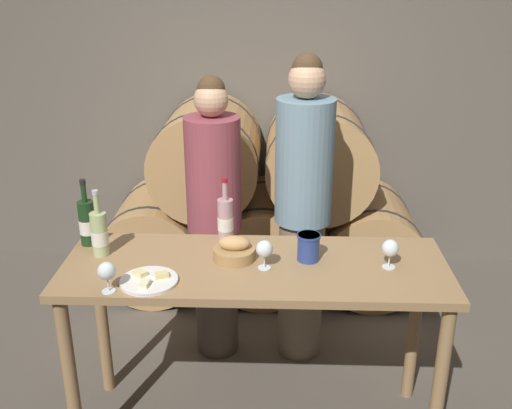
{
  "coord_description": "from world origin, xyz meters",
  "views": [
    {
      "loc": [
        0.09,
        -2.49,
        2.25
      ],
      "look_at": [
        0.0,
        0.13,
        1.2
      ],
      "focal_mm": 42.0,
      "sensor_mm": 36.0,
      "label": 1
    }
  ],
  "objects_px": {
    "person_left": "(214,220)",
    "wine_glass_center": "(390,249)",
    "blue_crock": "(308,246)",
    "bread_basket": "(234,251)",
    "wine_bottle_white": "(99,234)",
    "wine_glass_far_left": "(107,272)",
    "wine_bottle_rose": "(225,219)",
    "wine_glass_left": "(264,249)",
    "tasting_table": "(255,289)",
    "person_right": "(303,211)",
    "wine_bottle_red": "(87,222)",
    "cheese_plate": "(149,280)"
  },
  "relations": [
    {
      "from": "blue_crock",
      "to": "wine_bottle_white",
      "type": "bearing_deg",
      "value": 178.88
    },
    {
      "from": "wine_bottle_white",
      "to": "wine_bottle_rose",
      "type": "xyz_separation_m",
      "value": [
        0.59,
        0.19,
        0.0
      ]
    },
    {
      "from": "tasting_table",
      "to": "person_left",
      "type": "distance_m",
      "value": 0.72
    },
    {
      "from": "tasting_table",
      "to": "wine_glass_center",
      "type": "relative_size",
      "value": 12.99
    },
    {
      "from": "wine_glass_left",
      "to": "person_left",
      "type": "bearing_deg",
      "value": 113.25
    },
    {
      "from": "blue_crock",
      "to": "wine_glass_far_left",
      "type": "relative_size",
      "value": 0.95
    },
    {
      "from": "tasting_table",
      "to": "wine_bottle_rose",
      "type": "distance_m",
      "value": 0.39
    },
    {
      "from": "wine_bottle_red",
      "to": "wine_glass_far_left",
      "type": "height_order",
      "value": "wine_bottle_red"
    },
    {
      "from": "wine_bottle_rose",
      "to": "blue_crock",
      "type": "distance_m",
      "value": 0.46
    },
    {
      "from": "person_left",
      "to": "wine_bottle_white",
      "type": "relative_size",
      "value": 5.14
    },
    {
      "from": "person_left",
      "to": "wine_glass_center",
      "type": "height_order",
      "value": "person_left"
    },
    {
      "from": "person_left",
      "to": "blue_crock",
      "type": "relative_size",
      "value": 12.94
    },
    {
      "from": "person_right",
      "to": "wine_glass_left",
      "type": "relative_size",
      "value": 13.1
    },
    {
      "from": "tasting_table",
      "to": "person_right",
      "type": "bearing_deg",
      "value": 69.65
    },
    {
      "from": "wine_bottle_white",
      "to": "wine_glass_center",
      "type": "bearing_deg",
      "value": -3.47
    },
    {
      "from": "person_left",
      "to": "person_right",
      "type": "xyz_separation_m",
      "value": [
        0.51,
        0.0,
        0.07
      ]
    },
    {
      "from": "wine_bottle_red",
      "to": "wine_glass_center",
      "type": "bearing_deg",
      "value": -7.77
    },
    {
      "from": "wine_glass_center",
      "to": "bread_basket",
      "type": "bearing_deg",
      "value": 175.42
    },
    {
      "from": "wine_glass_center",
      "to": "wine_bottle_red",
      "type": "bearing_deg",
      "value": 172.23
    },
    {
      "from": "person_right",
      "to": "wine_glass_left",
      "type": "bearing_deg",
      "value": -106.13
    },
    {
      "from": "wine_bottle_red",
      "to": "bread_basket",
      "type": "distance_m",
      "value": 0.76
    },
    {
      "from": "wine_bottle_white",
      "to": "wine_glass_far_left",
      "type": "bearing_deg",
      "value": -69.85
    },
    {
      "from": "blue_crock",
      "to": "bread_basket",
      "type": "height_order",
      "value": "blue_crock"
    },
    {
      "from": "wine_bottle_white",
      "to": "bread_basket",
      "type": "distance_m",
      "value": 0.65
    },
    {
      "from": "blue_crock",
      "to": "wine_glass_center",
      "type": "bearing_deg",
      "value": -9.72
    },
    {
      "from": "wine_bottle_red",
      "to": "wine_bottle_rose",
      "type": "relative_size",
      "value": 1.03
    },
    {
      "from": "cheese_plate",
      "to": "wine_glass_far_left",
      "type": "bearing_deg",
      "value": -151.17
    },
    {
      "from": "wine_glass_far_left",
      "to": "bread_basket",
      "type": "bearing_deg",
      "value": 31.88
    },
    {
      "from": "bread_basket",
      "to": "wine_glass_left",
      "type": "height_order",
      "value": "wine_glass_left"
    },
    {
      "from": "person_left",
      "to": "person_right",
      "type": "height_order",
      "value": "person_right"
    },
    {
      "from": "wine_bottle_red",
      "to": "bread_basket",
      "type": "bearing_deg",
      "value": -10.83
    },
    {
      "from": "wine_bottle_rose",
      "to": "cheese_plate",
      "type": "distance_m",
      "value": 0.55
    },
    {
      "from": "blue_crock",
      "to": "cheese_plate",
      "type": "relative_size",
      "value": 0.51
    },
    {
      "from": "tasting_table",
      "to": "wine_glass_far_left",
      "type": "distance_m",
      "value": 0.71
    },
    {
      "from": "wine_bottle_rose",
      "to": "wine_glass_far_left",
      "type": "height_order",
      "value": "wine_bottle_rose"
    },
    {
      "from": "wine_bottle_rose",
      "to": "bread_basket",
      "type": "bearing_deg",
      "value": -74.8
    },
    {
      "from": "wine_glass_center",
      "to": "tasting_table",
      "type": "bearing_deg",
      "value": 179.27
    },
    {
      "from": "wine_bottle_white",
      "to": "wine_glass_center",
      "type": "xyz_separation_m",
      "value": [
        1.37,
        -0.08,
        -0.02
      ]
    },
    {
      "from": "wine_bottle_rose",
      "to": "wine_glass_center",
      "type": "bearing_deg",
      "value": -19.26
    },
    {
      "from": "wine_bottle_white",
      "to": "wine_glass_left",
      "type": "height_order",
      "value": "wine_bottle_white"
    },
    {
      "from": "wine_bottle_red",
      "to": "bread_basket",
      "type": "height_order",
      "value": "wine_bottle_red"
    },
    {
      "from": "blue_crock",
      "to": "cheese_plate",
      "type": "height_order",
      "value": "blue_crock"
    },
    {
      "from": "wine_bottle_rose",
      "to": "person_right",
      "type": "bearing_deg",
      "value": 44.96
    },
    {
      "from": "wine_bottle_white",
      "to": "blue_crock",
      "type": "height_order",
      "value": "wine_bottle_white"
    },
    {
      "from": "blue_crock",
      "to": "wine_glass_far_left",
      "type": "xyz_separation_m",
      "value": [
        -0.87,
        -0.33,
        0.02
      ]
    },
    {
      "from": "wine_bottle_rose",
      "to": "wine_glass_center",
      "type": "xyz_separation_m",
      "value": [
        0.78,
        -0.27,
        -0.02
      ]
    },
    {
      "from": "person_right",
      "to": "wine_glass_left",
      "type": "height_order",
      "value": "person_right"
    },
    {
      "from": "wine_bottle_white",
      "to": "wine_glass_center",
      "type": "distance_m",
      "value": 1.37
    },
    {
      "from": "blue_crock",
      "to": "bread_basket",
      "type": "relative_size",
      "value": 0.67
    },
    {
      "from": "wine_bottle_white",
      "to": "wine_glass_far_left",
      "type": "xyz_separation_m",
      "value": [
        0.13,
        -0.35,
        -0.02
      ]
    }
  ]
}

